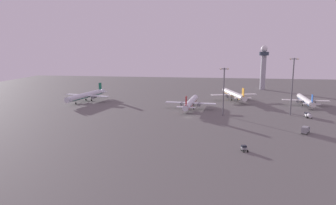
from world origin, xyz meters
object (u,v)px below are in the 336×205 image
at_px(airplane_terminal_side, 87,95).
at_px(apron_light_east, 292,83).
at_px(airplane_taxiway_distant, 191,103).
at_px(control_tower, 263,64).
at_px(pushback_tug, 244,148).
at_px(airplane_mid_apron, 234,94).
at_px(apron_light_west, 224,89).
at_px(catering_truck, 305,130).
at_px(fuel_truck, 308,115).
at_px(airplane_far_stand, 305,100).

xyz_separation_m(airplane_terminal_side, apron_light_east, (126.75, -25.64, 13.33)).
bearing_deg(airplane_terminal_side, airplane_taxiway_distant, 179.71).
height_order(control_tower, pushback_tug, control_tower).
distance_m(control_tower, airplane_terminal_side, 149.26).
height_order(airplane_terminal_side, apron_light_east, apron_light_east).
relative_size(airplane_taxiway_distant, apron_light_east, 1.26).
xyz_separation_m(airplane_mid_apron, apron_light_west, (-8.98, -50.46, 10.74)).
bearing_deg(airplane_terminal_side, catering_truck, 165.84).
height_order(airplane_terminal_side, pushback_tug, airplane_terminal_side).
relative_size(fuel_truck, pushback_tug, 1.87).
distance_m(airplane_far_stand, catering_truck, 68.49).
relative_size(pushback_tug, apron_light_east, 0.11).
bearing_deg(control_tower, airplane_terminal_side, -149.23).
height_order(airplane_far_stand, fuel_truck, airplane_far_stand).
relative_size(airplane_far_stand, fuel_truck, 5.66).
xyz_separation_m(fuel_truck, apron_light_east, (-7.94, 4.62, 16.02)).
xyz_separation_m(airplane_mid_apron, catering_truck, (25.17, -80.52, -2.43)).
distance_m(catering_truck, pushback_tug, 39.37).
distance_m(airplane_far_stand, pushback_tug, 104.21).
distance_m(airplane_far_stand, fuel_truck, 35.38).
height_order(airplane_taxiway_distant, apron_light_west, apron_light_west).
distance_m(airplane_far_stand, airplane_mid_apron, 45.80).
distance_m(airplane_terminal_side, catering_truck, 139.05).
bearing_deg(pushback_tug, control_tower, 64.14).
height_order(airplane_terminal_side, catering_truck, airplane_terminal_side).
relative_size(pushback_tug, apron_light_west, 0.13).
xyz_separation_m(airplane_far_stand, airplane_mid_apron, (-43.43, 14.54, 0.49)).
bearing_deg(catering_truck, airplane_terminal_side, -177.49).
xyz_separation_m(apron_light_west, apron_light_east, (36.39, 6.17, 2.64)).
bearing_deg(airplane_mid_apron, fuel_truck, -70.34).
distance_m(fuel_truck, apron_light_east, 18.47).
xyz_separation_m(control_tower, airplane_taxiway_distant, (-55.60, -91.79, -17.91)).
height_order(control_tower, airplane_terminal_side, control_tower).
bearing_deg(airplane_terminal_side, apron_light_east, -179.18).
distance_m(airplane_taxiway_distant, fuel_truck, 64.58).
height_order(airplane_far_stand, airplane_mid_apron, airplane_mid_apron).
xyz_separation_m(airplane_mid_apron, apron_light_east, (27.41, -44.30, 13.37)).
bearing_deg(airplane_taxiway_distant, airplane_mid_apron, 56.66).
height_order(pushback_tug, apron_light_east, apron_light_east).
xyz_separation_m(airplane_taxiway_distant, fuel_truck, (62.93, -14.29, -2.41)).
bearing_deg(airplane_terminal_side, control_tower, -136.98).
bearing_deg(apron_light_west, pushback_tug, -84.42).
distance_m(catering_truck, apron_light_west, 47.36).
xyz_separation_m(airplane_far_stand, catering_truck, (-18.26, -65.98, -1.95)).
bearing_deg(fuel_truck, airplane_far_stand, 72.80).
bearing_deg(apron_light_east, control_tower, 89.66).
height_order(airplane_far_stand, apron_light_east, apron_light_east).
relative_size(catering_truck, fuel_truck, 0.95).
relative_size(catering_truck, pushback_tug, 1.77).
distance_m(airplane_taxiway_distant, airplane_terminal_side, 73.51).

